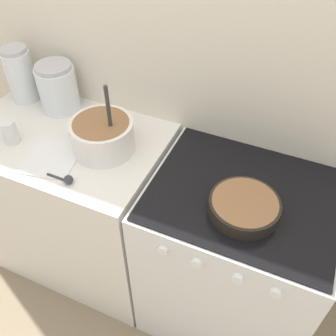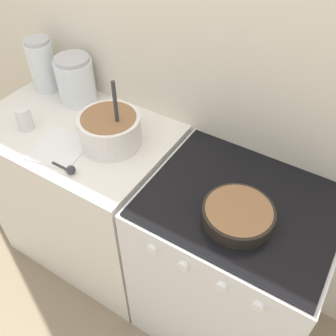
# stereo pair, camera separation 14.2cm
# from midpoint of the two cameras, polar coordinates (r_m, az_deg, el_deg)

# --- Properties ---
(ground_plane) EXTENTS (12.00, 12.00, 0.00)m
(ground_plane) POSITION_cam_midpoint_polar(r_m,az_deg,el_deg) (2.13, -3.86, -22.54)
(ground_plane) COLOR gray
(wall_back) EXTENTS (4.79, 0.05, 2.40)m
(wall_back) POSITION_cam_midpoint_polar(r_m,az_deg,el_deg) (1.57, 7.21, 15.00)
(wall_back) COLOR beige
(wall_back) RESTS_ON ground_plane
(countertop_cabinet) EXTENTS (0.90, 0.59, 0.92)m
(countertop_cabinet) POSITION_cam_midpoint_polar(r_m,az_deg,el_deg) (2.03, -10.20, -4.25)
(countertop_cabinet) COLOR silver
(countertop_cabinet) RESTS_ON ground_plane
(stove) EXTENTS (0.72, 0.60, 0.92)m
(stove) POSITION_cam_midpoint_polar(r_m,az_deg,el_deg) (1.78, 11.48, -14.81)
(stove) COLOR silver
(stove) RESTS_ON ground_plane
(mixing_bowl) EXTENTS (0.26, 0.26, 0.31)m
(mixing_bowl) POSITION_cam_midpoint_polar(r_m,az_deg,el_deg) (1.56, -6.29, 5.88)
(mixing_bowl) COLOR white
(mixing_bowl) RESTS_ON countertop_cabinet
(baking_pan) EXTENTS (0.25, 0.25, 0.06)m
(baking_pan) POSITION_cam_midpoint_polar(r_m,az_deg,el_deg) (1.33, 13.67, -7.03)
(baking_pan) COLOR black
(baking_pan) RESTS_ON stove
(storage_jar_left) EXTENTS (0.13, 0.13, 0.26)m
(storage_jar_left) POSITION_cam_midpoint_polar(r_m,az_deg,el_deg) (1.97, -16.45, 14.33)
(storage_jar_left) COLOR silver
(storage_jar_left) RESTS_ON countertop_cabinet
(storage_jar_middle) EXTENTS (0.18, 0.18, 0.23)m
(storage_jar_middle) POSITION_cam_midpoint_polar(r_m,az_deg,el_deg) (1.85, -11.66, 12.52)
(storage_jar_middle) COLOR silver
(storage_jar_middle) RESTS_ON countertop_cabinet
(tin_can) EXTENTS (0.07, 0.07, 0.10)m
(tin_can) POSITION_cam_midpoint_polar(r_m,az_deg,el_deg) (1.74, -18.92, 7.02)
(tin_can) COLOR silver
(tin_can) RESTS_ON countertop_cabinet
(recipe_page) EXTENTS (0.25, 0.26, 0.01)m
(recipe_page) POSITION_cam_midpoint_polar(r_m,az_deg,el_deg) (1.62, -13.74, 2.94)
(recipe_page) COLOR white
(recipe_page) RESTS_ON countertop_cabinet
(measuring_spoon) EXTENTS (0.12, 0.04, 0.04)m
(measuring_spoon) POSITION_cam_midpoint_polar(r_m,az_deg,el_deg) (1.50, -12.30, -0.32)
(measuring_spoon) COLOR #333338
(measuring_spoon) RESTS_ON countertop_cabinet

